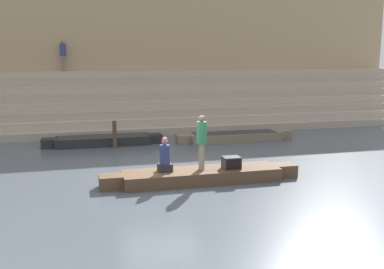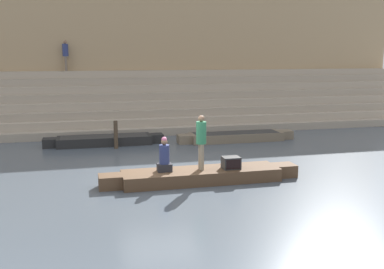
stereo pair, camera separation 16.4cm
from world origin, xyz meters
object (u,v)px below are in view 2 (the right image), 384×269
object	(u,v)px
tv_set	(231,163)
moored_boat_distant	(236,136)
mooring_post	(116,135)
person_on_steps	(65,53)
person_standing	(201,138)
person_rowing	(164,157)
rowboat_main	(201,175)
moored_boat_shore	(104,140)

from	to	relation	value
tv_set	moored_boat_distant	bearing A→B (deg)	71.54
mooring_post	person_on_steps	world-z (taller)	person_on_steps
person_standing	tv_set	distance (m)	1.24
person_rowing	tv_set	size ratio (longest dim) A/B	1.97
rowboat_main	person_on_steps	world-z (taller)	person_on_steps
tv_set	person_on_steps	size ratio (longest dim) A/B	0.33
moored_boat_distant	moored_boat_shore	bearing A→B (deg)	171.01
rowboat_main	mooring_post	world-z (taller)	mooring_post
person_rowing	person_on_steps	distance (m)	13.28
moored_boat_distant	person_rowing	bearing A→B (deg)	-130.17
mooring_post	rowboat_main	bearing A→B (deg)	-69.30
moored_boat_distant	mooring_post	xyz separation A→B (m)	(-5.51, -0.37, 0.38)
person_standing	person_rowing	size ratio (longest dim) A/B	1.59
tv_set	person_on_steps	distance (m)	14.15
rowboat_main	moored_boat_shore	bearing A→B (deg)	108.98
rowboat_main	tv_set	distance (m)	1.02
moored_boat_distant	person_on_steps	distance (m)	10.65
person_standing	moored_boat_distant	bearing A→B (deg)	60.50
tv_set	person_on_steps	xyz separation A→B (m)	(-5.20, 12.71, 3.41)
tv_set	moored_boat_shore	xyz separation A→B (m)	(-3.56, 6.82, -0.38)
mooring_post	person_standing	bearing A→B (deg)	-69.48
rowboat_main	person_rowing	xyz separation A→B (m)	(-1.15, 0.06, 0.62)
rowboat_main	person_rowing	bearing A→B (deg)	174.65
person_rowing	mooring_post	world-z (taller)	person_rowing
tv_set	rowboat_main	bearing A→B (deg)	174.39
person_standing	moored_boat_distant	xyz separation A→B (m)	(3.34, 6.17, -1.18)
rowboat_main	person_on_steps	bearing A→B (deg)	106.29
person_standing	person_on_steps	xyz separation A→B (m)	(-4.25, 12.61, 2.61)
person_rowing	moored_boat_shore	distance (m)	6.82
tv_set	moored_boat_shore	bearing A→B (deg)	119.97
rowboat_main	tv_set	world-z (taller)	tv_set
person_rowing	person_on_steps	bearing A→B (deg)	116.09
mooring_post	person_rowing	bearing A→B (deg)	-79.80
person_rowing	person_standing	bearing A→B (deg)	7.94
mooring_post	person_on_steps	size ratio (longest dim) A/B	0.72
person_rowing	moored_boat_distant	size ratio (longest dim) A/B	0.20
rowboat_main	person_on_steps	size ratio (longest dim) A/B	3.81
moored_boat_shore	person_on_steps	distance (m)	7.20
person_rowing	moored_boat_distant	bearing A→B (deg)	65.75
moored_boat_shore	mooring_post	world-z (taller)	mooring_post
moored_boat_distant	mooring_post	size ratio (longest dim) A/B	4.63
rowboat_main	person_standing	size ratio (longest dim) A/B	3.70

